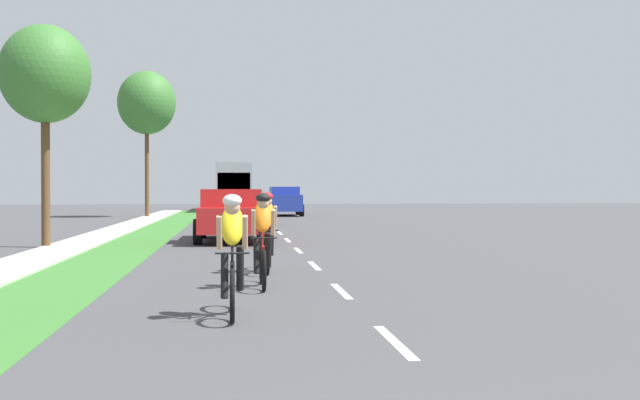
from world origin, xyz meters
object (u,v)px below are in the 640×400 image
at_px(bus_silver, 234,185).
at_px(street_tree_near, 45,75).
at_px(cyclist_lead, 232,254).
at_px(sedan_black, 239,208).
at_px(street_tree_far, 147,103).
at_px(pickup_red, 231,215).
at_px(cyclist_distant, 266,231).
at_px(suv_blue, 284,200).
at_px(cyclist_trailing, 263,239).

height_order(bus_silver, street_tree_near, street_tree_near).
relative_size(cyclist_lead, street_tree_near, 0.27).
bearing_deg(sedan_black, street_tree_near, -113.67).
relative_size(cyclist_lead, sedan_black, 0.40).
xyz_separation_m(bus_silver, street_tree_far, (-5.07, -12.93, 4.69)).
xyz_separation_m(pickup_red, street_tree_near, (-5.18, -1.99, 4.01)).
bearing_deg(street_tree_near, cyclist_distant, -50.03).
distance_m(cyclist_distant, sedan_black, 19.62).
height_order(cyclist_lead, street_tree_far, street_tree_far).
distance_m(street_tree_near, street_tree_far, 22.90).
relative_size(cyclist_distant, street_tree_far, 0.20).
relative_size(sedan_black, suv_blue, 0.91).
relative_size(sedan_black, bus_silver, 0.37).
relative_size(bus_silver, street_tree_near, 1.85).
distance_m(cyclist_lead, street_tree_far, 35.77).
xyz_separation_m(cyclist_trailing, street_tree_far, (-5.52, 32.13, 5.86)).
distance_m(cyclist_lead, bus_silver, 47.87).
height_order(cyclist_trailing, sedan_black, cyclist_trailing).
bearing_deg(suv_blue, cyclist_distant, -94.52).
xyz_separation_m(cyclist_lead, street_tree_far, (-5.02, 34.93, 5.86)).
bearing_deg(sedan_black, cyclist_distant, -88.90).
height_order(cyclist_distant, pickup_red, pickup_red).
bearing_deg(bus_silver, suv_blue, -74.63).
bearing_deg(bus_silver, street_tree_far, -111.39).
distance_m(pickup_red, street_tree_far, 22.20).
xyz_separation_m(cyclist_trailing, suv_blue, (2.65, 33.77, 0.14)).
bearing_deg(sedan_black, cyclist_trailing, -89.44).
bearing_deg(suv_blue, pickup_red, -98.11).
bearing_deg(street_tree_far, bus_silver, 68.61).
xyz_separation_m(cyclist_distant, street_tree_near, (-5.89, 7.03, 4.03)).
xyz_separation_m(cyclist_lead, cyclist_distant, (0.66, 5.07, 0.00)).
distance_m(cyclist_distant, suv_blue, 31.59).
xyz_separation_m(sedan_black, street_tree_near, (-5.52, -12.58, 4.07)).
bearing_deg(pickup_red, street_tree_far, 103.42).
bearing_deg(pickup_red, cyclist_distant, -85.48).
xyz_separation_m(suv_blue, street_tree_far, (-8.17, -1.64, 5.73)).
distance_m(cyclist_trailing, bus_silver, 45.08).
height_order(street_tree_near, street_tree_far, street_tree_far).
distance_m(cyclist_distant, street_tree_near, 10.02).
relative_size(sedan_black, street_tree_far, 0.50).
bearing_deg(suv_blue, sedan_black, -103.56).
relative_size(cyclist_trailing, pickup_red, 0.34).
distance_m(cyclist_lead, pickup_red, 14.09).
xyz_separation_m(cyclist_distant, suv_blue, (2.49, 31.49, 0.14)).
height_order(suv_blue, street_tree_far, street_tree_far).
distance_m(cyclist_lead, sedan_black, 24.69).
xyz_separation_m(pickup_red, street_tree_far, (-4.97, 20.83, 5.84)).
bearing_deg(street_tree_far, pickup_red, -76.58).
xyz_separation_m(suv_blue, street_tree_near, (-8.38, -24.46, 3.89)).
bearing_deg(cyclist_distant, sedan_black, 91.10).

